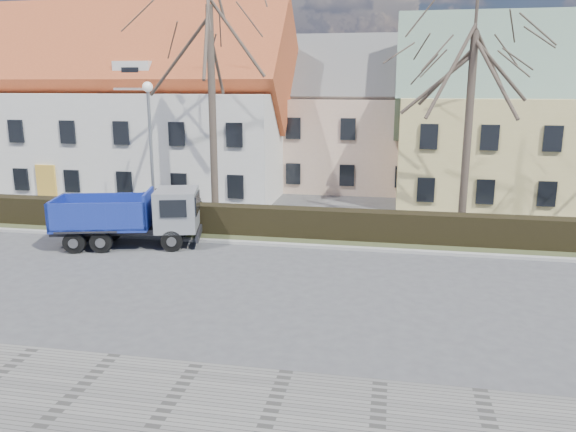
% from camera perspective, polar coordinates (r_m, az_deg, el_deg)
% --- Properties ---
extents(ground, '(120.00, 120.00, 0.00)m').
position_cam_1_polar(ground, '(20.40, -9.33, -6.28)').
color(ground, '#47474A').
extents(sidewalk_near, '(80.00, 5.00, 0.08)m').
position_cam_1_polar(sidewalk_near, '(13.48, -22.28, -17.81)').
color(sidewalk_near, slate).
rests_on(sidewalk_near, ground).
extents(curb_far, '(80.00, 0.30, 0.12)m').
position_cam_1_polar(curb_far, '(24.54, -5.70, -2.63)').
color(curb_far, '#A2A09C').
rests_on(curb_far, ground).
extents(grass_strip, '(80.00, 3.00, 0.10)m').
position_cam_1_polar(grass_strip, '(26.03, -4.72, -1.70)').
color(grass_strip, '#3A4225').
rests_on(grass_strip, ground).
extents(hedge, '(60.00, 0.90, 1.30)m').
position_cam_1_polar(hedge, '(25.69, -4.86, -0.52)').
color(hedge, black).
rests_on(hedge, ground).
extents(building_white, '(26.80, 10.80, 9.50)m').
position_cam_1_polar(building_white, '(39.38, -19.71, 9.62)').
color(building_white, silver).
rests_on(building_white, ground).
extents(building_pink, '(10.80, 8.80, 8.00)m').
position_cam_1_polar(building_pink, '(38.22, 6.62, 9.08)').
color(building_pink, '#D0AB93').
rests_on(building_pink, ground).
extents(building_yellow, '(18.80, 10.80, 8.50)m').
position_cam_1_polar(building_yellow, '(36.30, 25.70, 8.04)').
color(building_yellow, '#DEC97A').
rests_on(building_yellow, ground).
extents(tree_1, '(9.20, 9.20, 12.65)m').
position_cam_1_polar(tree_1, '(27.92, -7.75, 12.28)').
color(tree_1, '#44382F').
rests_on(tree_1, ground).
extents(tree_2, '(8.00, 8.00, 11.00)m').
position_cam_1_polar(tree_2, '(26.74, 17.94, 9.95)').
color(tree_2, '#44382F').
rests_on(tree_2, ground).
extents(dump_truck, '(6.66, 3.83, 2.51)m').
position_cam_1_polar(dump_truck, '(24.75, -16.45, -0.13)').
color(dump_truck, navy).
rests_on(dump_truck, ground).
extents(streetlight, '(0.54, 0.54, 6.95)m').
position_cam_1_polar(streetlight, '(27.67, -13.71, 6.09)').
color(streetlight, gray).
rests_on(streetlight, ground).
extents(cart_frame, '(0.71, 0.57, 0.57)m').
position_cam_1_polar(cart_frame, '(27.12, -20.26, -1.37)').
color(cart_frame, silver).
rests_on(cart_frame, ground).
extents(parked_car_a, '(3.76, 2.36, 1.19)m').
position_cam_1_polar(parked_car_a, '(32.02, -11.69, 1.92)').
color(parked_car_a, '#2E2E32').
rests_on(parked_car_a, ground).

